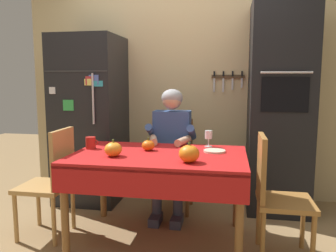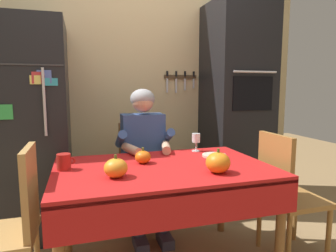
{
  "view_description": "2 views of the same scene",
  "coord_description": "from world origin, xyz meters",
  "px_view_note": "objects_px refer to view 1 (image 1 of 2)",
  "views": [
    {
      "loc": [
        0.55,
        -2.53,
        1.33
      ],
      "look_at": [
        0.04,
        0.29,
        0.94
      ],
      "focal_mm": 36.1,
      "sensor_mm": 36.0,
      "label": 1
    },
    {
      "loc": [
        -0.51,
        -1.71,
        1.26
      ],
      "look_at": [
        0.05,
        0.16,
        1.0
      ],
      "focal_mm": 31.2,
      "sensor_mm": 36.0,
      "label": 2
    }
  ],
  "objects_px": {
    "serving_tray": "(214,151)",
    "refrigerator": "(91,119)",
    "coffee_mug": "(91,143)",
    "wine_glass": "(209,136)",
    "wall_oven": "(279,108)",
    "dining_table": "(158,164)",
    "chair_behind_person": "(174,159)",
    "seated_person": "(171,141)",
    "chair_right_side": "(275,191)",
    "pumpkin_large": "(189,154)",
    "pumpkin_medium": "(148,145)",
    "chair_left_side": "(53,178)",
    "pumpkin_small": "(113,149)"
  },
  "relations": [
    {
      "from": "refrigerator",
      "to": "serving_tray",
      "type": "distance_m",
      "value": 1.57
    },
    {
      "from": "refrigerator",
      "to": "dining_table",
      "type": "height_order",
      "value": "refrigerator"
    },
    {
      "from": "seated_person",
      "to": "pumpkin_medium",
      "type": "distance_m",
      "value": 0.49
    },
    {
      "from": "serving_tray",
      "to": "refrigerator",
      "type": "bearing_deg",
      "value": 152.8
    },
    {
      "from": "coffee_mug",
      "to": "dining_table",
      "type": "bearing_deg",
      "value": -10.32
    },
    {
      "from": "seated_person",
      "to": "pumpkin_medium",
      "type": "relative_size",
      "value": 11.3
    },
    {
      "from": "chair_behind_person",
      "to": "pumpkin_small",
      "type": "height_order",
      "value": "chair_behind_person"
    },
    {
      "from": "chair_behind_person",
      "to": "seated_person",
      "type": "bearing_deg",
      "value": -90.0
    },
    {
      "from": "wall_oven",
      "to": "seated_person",
      "type": "xyz_separation_m",
      "value": [
        -1.05,
        -0.32,
        -0.31
      ]
    },
    {
      "from": "dining_table",
      "to": "chair_behind_person",
      "type": "bearing_deg",
      "value": 89.89
    },
    {
      "from": "seated_person",
      "to": "chair_left_side",
      "type": "distance_m",
      "value": 1.14
    },
    {
      "from": "dining_table",
      "to": "wall_oven",
      "type": "bearing_deg",
      "value": 41.31
    },
    {
      "from": "dining_table",
      "to": "wine_glass",
      "type": "relative_size",
      "value": 9.5
    },
    {
      "from": "seated_person",
      "to": "pumpkin_large",
      "type": "xyz_separation_m",
      "value": [
        0.27,
        -0.83,
        0.07
      ]
    },
    {
      "from": "chair_right_side",
      "to": "pumpkin_small",
      "type": "distance_m",
      "value": 1.26
    },
    {
      "from": "wall_oven",
      "to": "pumpkin_large",
      "type": "xyz_separation_m",
      "value": [
        -0.77,
        -1.15,
        -0.25
      ]
    },
    {
      "from": "wine_glass",
      "to": "serving_tray",
      "type": "height_order",
      "value": "wine_glass"
    },
    {
      "from": "wine_glass",
      "to": "pumpkin_large",
      "type": "distance_m",
      "value": 0.61
    },
    {
      "from": "refrigerator",
      "to": "dining_table",
      "type": "xyz_separation_m",
      "value": [
        0.95,
        -0.88,
        -0.24
      ]
    },
    {
      "from": "coffee_mug",
      "to": "pumpkin_small",
      "type": "bearing_deg",
      "value": -40.69
    },
    {
      "from": "pumpkin_small",
      "to": "pumpkin_large",
      "type": "bearing_deg",
      "value": -8.24
    },
    {
      "from": "pumpkin_large",
      "to": "pumpkin_small",
      "type": "bearing_deg",
      "value": 171.76
    },
    {
      "from": "chair_behind_person",
      "to": "wine_glass",
      "type": "xyz_separation_m",
      "value": [
        0.38,
        -0.42,
        0.33
      ]
    },
    {
      "from": "serving_tray",
      "to": "dining_table",
      "type": "bearing_deg",
      "value": -159.14
    },
    {
      "from": "chair_behind_person",
      "to": "coffee_mug",
      "type": "relative_size",
      "value": 8.18
    },
    {
      "from": "chair_left_side",
      "to": "chair_right_side",
      "type": "bearing_deg",
      "value": -0.47
    },
    {
      "from": "pumpkin_medium",
      "to": "serving_tray",
      "type": "relative_size",
      "value": 0.61
    },
    {
      "from": "refrigerator",
      "to": "wall_oven",
      "type": "height_order",
      "value": "wall_oven"
    },
    {
      "from": "wall_oven",
      "to": "dining_table",
      "type": "bearing_deg",
      "value": -138.69
    },
    {
      "from": "chair_behind_person",
      "to": "chair_left_side",
      "type": "height_order",
      "value": "same"
    },
    {
      "from": "wall_oven",
      "to": "chair_right_side",
      "type": "distance_m",
      "value": 1.14
    },
    {
      "from": "wine_glass",
      "to": "serving_tray",
      "type": "xyz_separation_m",
      "value": [
        0.06,
        -0.21,
        -0.09
      ]
    },
    {
      "from": "wall_oven",
      "to": "pumpkin_large",
      "type": "distance_m",
      "value": 1.41
    },
    {
      "from": "pumpkin_medium",
      "to": "serving_tray",
      "type": "bearing_deg",
      "value": 4.27
    },
    {
      "from": "chair_left_side",
      "to": "serving_tray",
      "type": "xyz_separation_m",
      "value": [
        1.34,
        0.23,
        0.24
      ]
    },
    {
      "from": "seated_person",
      "to": "pumpkin_large",
      "type": "bearing_deg",
      "value": -71.74
    },
    {
      "from": "pumpkin_small",
      "to": "refrigerator",
      "type": "bearing_deg",
      "value": 121.26
    },
    {
      "from": "chair_behind_person",
      "to": "chair_right_side",
      "type": "height_order",
      "value": "same"
    },
    {
      "from": "wall_oven",
      "to": "coffee_mug",
      "type": "distance_m",
      "value": 1.88
    },
    {
      "from": "coffee_mug",
      "to": "wine_glass",
      "type": "height_order",
      "value": "wine_glass"
    },
    {
      "from": "dining_table",
      "to": "coffee_mug",
      "type": "height_order",
      "value": "coffee_mug"
    },
    {
      "from": "wine_glass",
      "to": "wall_oven",
      "type": "bearing_deg",
      "value": 39.15
    },
    {
      "from": "wall_oven",
      "to": "chair_behind_person",
      "type": "xyz_separation_m",
      "value": [
        -1.05,
        -0.13,
        -0.54
      ]
    },
    {
      "from": "chair_behind_person",
      "to": "coffee_mug",
      "type": "xyz_separation_m",
      "value": [
        -0.62,
        -0.68,
        0.28
      ]
    },
    {
      "from": "wall_oven",
      "to": "serving_tray",
      "type": "bearing_deg",
      "value": -128.89
    },
    {
      "from": "refrigerator",
      "to": "dining_table",
      "type": "bearing_deg",
      "value": -42.91
    },
    {
      "from": "wall_oven",
      "to": "coffee_mug",
      "type": "bearing_deg",
      "value": -154.19
    },
    {
      "from": "pumpkin_small",
      "to": "coffee_mug",
      "type": "bearing_deg",
      "value": 139.31
    },
    {
      "from": "wine_glass",
      "to": "pumpkin_large",
      "type": "xyz_separation_m",
      "value": [
        -0.1,
        -0.6,
        -0.04
      ]
    },
    {
      "from": "chair_left_side",
      "to": "pumpkin_small",
      "type": "bearing_deg",
      "value": -7.78
    }
  ]
}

